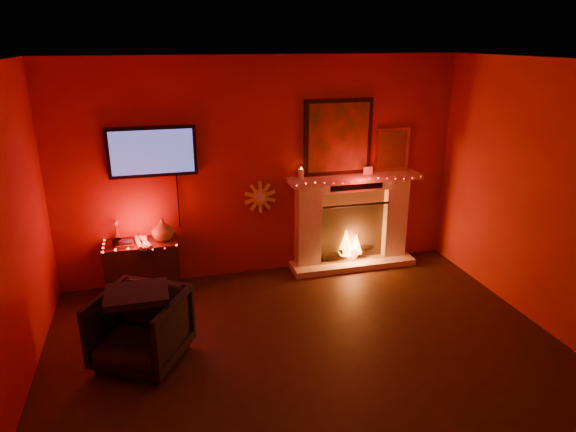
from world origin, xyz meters
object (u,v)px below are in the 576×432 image
fireplace (351,212)px  console_table (144,264)px  armchair (141,328)px  sunburst_clock (260,197)px  tv (152,152)px

fireplace → console_table: fireplace is taller
armchair → fireplace: bearing=60.0°
fireplace → sunburst_clock: bearing=175.6°
fireplace → console_table: size_ratio=2.42×
console_table → armchair: 1.44m
tv → console_table: (-0.21, -0.19, -1.29)m
fireplace → console_table: 2.68m
sunburst_clock → console_table: 1.61m
sunburst_clock → console_table: (-1.46, -0.22, -0.64)m
fireplace → sunburst_clock: size_ratio=5.45×
sunburst_clock → armchair: size_ratio=0.52×
fireplace → tv: (-2.44, 0.06, 0.92)m
fireplace → tv: 2.61m
tv → sunburst_clock: tv is taller
fireplace → tv: fireplace is taller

